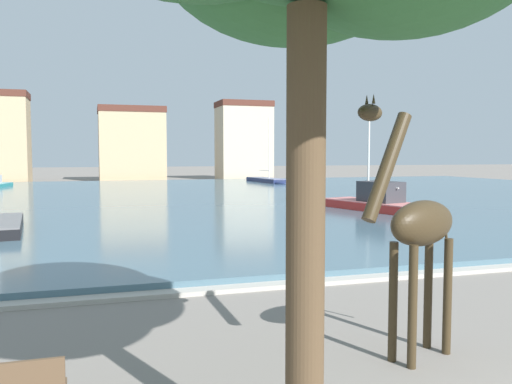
% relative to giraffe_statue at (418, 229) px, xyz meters
% --- Properties ---
extents(harbor_water, '(89.97, 54.24, 0.29)m').
position_rel_giraffe_statue_xyz_m(harbor_water, '(0.12, 32.65, -2.09)').
color(harbor_water, '#476675').
rests_on(harbor_water, ground).
extents(quay_edge_coping, '(89.97, 0.50, 0.12)m').
position_rel_giraffe_statue_xyz_m(quay_edge_coping, '(0.12, 5.28, -2.17)').
color(quay_edge_coping, '#ADA89E').
rests_on(quay_edge_coping, ground).
extents(giraffe_statue, '(2.42, 1.29, 4.37)m').
position_rel_giraffe_statue_xyz_m(giraffe_statue, '(0.00, 0.00, 0.00)').
color(giraffe_statue, '#382B19').
rests_on(giraffe_statue, ground).
extents(sailboat_navy, '(2.85, 8.97, 7.62)m').
position_rel_giraffe_statue_xyz_m(sailboat_navy, '(14.29, 49.95, -1.83)').
color(sailboat_navy, navy).
rests_on(sailboat_navy, ground).
extents(sailboat_red, '(4.08, 7.95, 6.29)m').
position_rel_giraffe_statue_xyz_m(sailboat_red, '(10.22, 19.92, -1.61)').
color(sailboat_red, red).
rests_on(sailboat_red, ground).
extents(townhouse_narrow_midrow, '(8.43, 6.14, 9.61)m').
position_rel_giraffe_statue_xyz_m(townhouse_narrow_midrow, '(-0.07, 63.74, 2.59)').
color(townhouse_narrow_midrow, tan).
rests_on(townhouse_narrow_midrow, ground).
extents(townhouse_end_terrace, '(7.15, 5.39, 10.68)m').
position_rel_giraffe_statue_xyz_m(townhouse_end_terrace, '(14.91, 63.01, 3.13)').
color(townhouse_end_terrace, '#C6B293').
rests_on(townhouse_end_terrace, ground).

